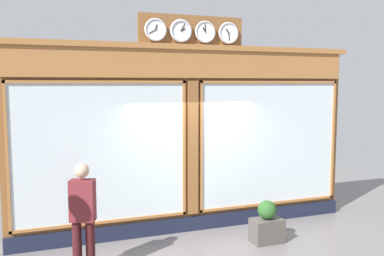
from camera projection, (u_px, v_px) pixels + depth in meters
name	position (u px, v px, depth m)	size (l,w,h in m)	color
shop_facade	(190.00, 137.00, 8.15)	(6.89, 0.42, 4.11)	brown
pedestrian	(83.00, 214.00, 6.24)	(0.42, 0.34, 1.69)	#3A1316
planter_box	(267.00, 231.00, 7.58)	(0.56, 0.36, 0.43)	#4C4742
planter_shrub	(267.00, 210.00, 7.54)	(0.34, 0.34, 0.34)	#285623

